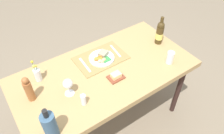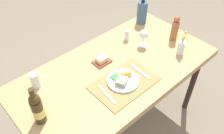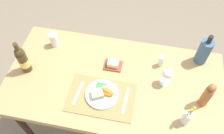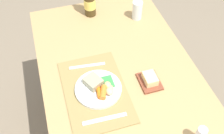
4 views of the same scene
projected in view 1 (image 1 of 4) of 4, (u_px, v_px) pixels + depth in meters
ground_plane at (106, 120)px, 2.39m from camera, size 8.00×8.00×0.00m
dining_table at (105, 76)px, 1.90m from camera, size 1.56×0.80×0.77m
placemat at (101, 58)px, 1.96m from camera, size 0.46×0.30×0.01m
dinner_plate at (102, 58)px, 1.94m from camera, size 0.23×0.23×0.05m
fork at (115, 51)px, 2.03m from camera, size 0.04×0.19×0.00m
knife at (85, 65)px, 1.89m from camera, size 0.03×0.20×0.00m
butter_dish at (116, 76)px, 1.78m from camera, size 0.13×0.10×0.05m
wine_bottle at (160, 33)px, 2.05m from camera, size 0.07×0.07×0.28m
pepper_mill at (29, 89)px, 1.57m from camera, size 0.06×0.06×0.23m
water_tumbler at (170, 58)px, 1.89m from camera, size 0.06×0.06×0.12m
cooler_bottle at (50, 125)px, 1.36m from camera, size 0.09×0.09×0.27m
salt_shaker at (83, 100)px, 1.57m from camera, size 0.04×0.04×0.09m
wine_glass at (68, 84)px, 1.60m from camera, size 0.07×0.07×0.15m
flower_vase at (37, 74)px, 1.73m from camera, size 0.06×0.06×0.21m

